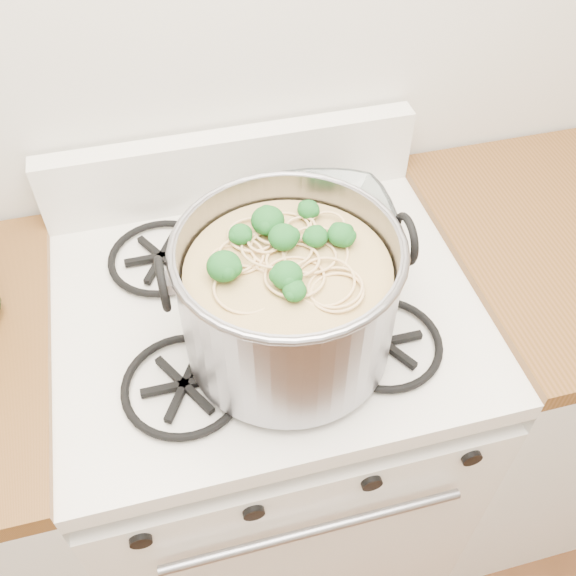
# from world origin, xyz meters

# --- Properties ---
(gas_range) EXTENTS (0.76, 0.66, 0.92)m
(gas_range) POSITION_xyz_m (0.00, 1.26, 0.44)
(gas_range) COLOR white
(gas_range) RESTS_ON ground
(counter_left) EXTENTS (0.25, 0.65, 0.92)m
(counter_left) POSITION_xyz_m (-0.51, 1.26, 0.46)
(counter_left) COLOR silver
(counter_left) RESTS_ON ground
(stock_pot) EXTENTS (0.38, 0.35, 0.23)m
(stock_pot) POSITION_xyz_m (0.01, 1.15, 1.03)
(stock_pot) COLOR gray
(stock_pot) RESTS_ON gas_range
(spatula) EXTENTS (0.34, 0.36, 0.02)m
(spatula) POSITION_xyz_m (0.14, 1.31, 0.94)
(spatula) COLOR black
(spatula) RESTS_ON gas_range
(glass_bowl) EXTENTS (0.14, 0.14, 0.03)m
(glass_bowl) POSITION_xyz_m (0.12, 1.36, 0.94)
(glass_bowl) COLOR white
(glass_bowl) RESTS_ON gas_range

